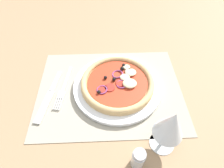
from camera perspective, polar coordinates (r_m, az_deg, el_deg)
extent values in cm
cube|color=#9E7A56|center=(61.12, -0.70, -2.37)|extent=(190.00, 140.00, 2.40)
cube|color=#A39984|center=(60.01, -0.72, -1.56)|extent=(46.21, 34.98, 0.40)
cylinder|color=white|center=(59.75, 1.66, -0.58)|extent=(28.34, 28.34, 1.33)
cylinder|color=tan|center=(58.85, 1.68, 0.13)|extent=(23.30, 23.30, 1.00)
torus|color=tan|center=(58.20, 1.70, 0.68)|extent=(23.23, 23.23, 1.80)
cylinder|color=#B7381E|center=(58.36, 1.70, 0.54)|extent=(19.10, 19.10, 0.30)
ellipsoid|color=beige|center=(60.55, 5.77, 3.61)|extent=(3.70, 3.33, 1.11)
ellipsoid|color=beige|center=(62.41, 4.48, 5.28)|extent=(2.51, 2.26, 0.75)
ellipsoid|color=beige|center=(57.26, 5.49, 0.22)|extent=(4.40, 3.96, 1.32)
ellipsoid|color=beige|center=(59.06, 3.99, 2.13)|extent=(3.19, 2.87, 0.96)
ellipsoid|color=beige|center=(61.07, 5.19, 3.95)|extent=(2.56, 2.30, 0.77)
sphere|color=black|center=(58.76, -2.04, 2.04)|extent=(1.11, 1.11, 1.11)
sphere|color=black|center=(61.39, 3.13, 4.77)|extent=(1.28, 1.28, 1.28)
sphere|color=black|center=(61.38, 5.37, 4.41)|extent=(1.02, 1.02, 1.02)
sphere|color=black|center=(58.17, 0.62, 1.50)|extent=(1.21, 1.21, 1.21)
sphere|color=black|center=(62.71, 3.63, 5.86)|extent=(1.12, 1.12, 1.12)
sphere|color=black|center=(55.18, -4.06, -2.45)|extent=(1.12, 1.12, 1.12)
torus|color=#8E3D75|center=(57.41, 3.05, -0.03)|extent=(3.58, 3.55, 0.95)
torus|color=#8E3D75|center=(56.01, -3.13, -1.78)|extent=(3.44, 3.41, 0.80)
torus|color=#8E3D75|center=(60.15, 1.70, 3.08)|extent=(3.73, 3.69, 1.18)
cylinder|color=#A3281E|center=(59.49, 4.47, 2.07)|extent=(2.50, 2.50, 0.30)
cylinder|color=#A3281E|center=(56.59, -0.71, -1.10)|extent=(3.17, 3.17, 0.30)
cylinder|color=#A3281E|center=(57.89, 2.69, 0.41)|extent=(3.12, 3.12, 0.30)
cylinder|color=#A3281E|center=(56.31, -2.90, -1.54)|extent=(3.04, 3.04, 0.30)
cube|color=silver|center=(64.18, -13.78, 1.62)|extent=(2.53, 11.17, 0.44)
cube|color=silver|center=(60.23, -15.44, -3.26)|extent=(2.55, 2.82, 0.44)
cube|color=silver|center=(58.76, -17.18, -5.82)|extent=(0.95, 4.32, 0.44)
cube|color=silver|center=(58.55, -16.63, -5.89)|extent=(0.95, 4.32, 0.44)
cube|color=silver|center=(58.35, -16.08, -5.96)|extent=(0.95, 4.32, 0.44)
cube|color=silver|center=(58.16, -15.52, -6.03)|extent=(0.95, 4.32, 0.44)
cube|color=silver|center=(64.25, -16.94, 0.82)|extent=(2.95, 8.49, 0.62)
cube|color=silver|center=(59.21, -20.19, -6.53)|extent=(4.27, 11.77, 0.44)
cylinder|color=silver|center=(52.53, 15.08, -17.19)|extent=(6.40, 6.40, 0.40)
cylinder|color=silver|center=(49.67, 15.85, -15.74)|extent=(0.80, 0.80, 6.00)
cone|color=silver|center=(43.38, 17.90, -11.76)|extent=(7.20, 7.20, 8.50)
cone|color=#D1336B|center=(43.96, 17.69, -12.18)|extent=(5.53, 5.53, 6.35)
cylinder|color=silver|center=(47.18, 8.05, -22.12)|extent=(3.20, 3.20, 5.50)
cylinder|color=#ADADB2|center=(44.02, 8.56, -20.78)|extent=(2.88, 2.88, 1.20)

